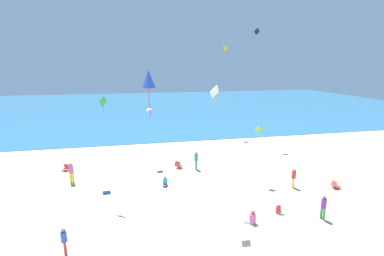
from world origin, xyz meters
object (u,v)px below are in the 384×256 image
Objects in this scene: person_5 at (252,218)px; person_6 at (71,171)px; kite_lime at (259,131)px; beach_chair_near_camera at (66,168)px; beach_chair_mid_beach at (178,165)px; person_2 at (279,210)px; person_1 at (64,239)px; kite_pink at (149,109)px; person_3 at (165,182)px; kite_white at (215,92)px; cooler_box at (107,191)px; person_4 at (196,159)px; kite_yellow at (225,47)px; person_0 at (294,177)px; beach_chair_far_right at (335,185)px; kite_black at (257,32)px; kite_green at (103,102)px; kite_blue at (148,79)px; person_7 at (324,206)px.

person_6 is at bearing -1.06° from person_5.
beach_chair_near_camera is at bearing 160.11° from kite_lime.
beach_chair_mid_beach is 1.24× the size of person_2.
person_1 is at bearing -154.77° from kite_lime.
beach_chair_mid_beach reaches higher than person_2.
person_6 is at bearing -154.13° from kite_pink.
person_3 is 9.12m from kite_white.
person_2 is 0.89× the size of person_3.
beach_chair_near_camera is 6.51m from cooler_box.
person_4 is 1.97× the size of person_5.
kite_yellow is (10.23, 9.49, 6.03)m from kite_pink.
person_0 is at bearing 19.11° from kite_white.
beach_chair_far_right is 0.87× the size of person_3.
kite_black is at bearing 67.99° from kite_lime.
person_3 is 8.24m from kite_lime.
kite_green is at bearing 53.93° from person_1.
person_3 is 0.43× the size of kite_blue.
kite_lime is (11.21, 0.36, -2.60)m from kite_green.
cooler_box is at bearing 170.76° from beach_chair_mid_beach.
beach_chair_far_right is 8.71m from person_5.
person_4 is at bearing -2.87° from person_0.
beach_chair_far_right is at bearing 94.90° from person_6.
beach_chair_far_right is at bearing -23.23° from kite_lime.
beach_chair_far_right is 0.64× the size of kite_pink.
cooler_box is at bearing 57.36° from beach_chair_near_camera.
kite_black is 1.08× the size of kite_pink.
person_7 is at bearing -95.59° from beach_chair_mid_beach.
kite_white reaches higher than person_7.
cooler_box is 12.60m from kite_blue.
kite_black is at bearing 24.47° from person_1.
kite_blue is at bearing -92.35° from kite_pink.
kite_green is at bearing 177.23° from beach_chair_mid_beach.
person_4 is 16.22m from kite_black.
person_0 is 10.09m from kite_white.
person_4 reaches higher than person_7.
person_4 is 14.93m from kite_blue.
kite_blue is 1.14× the size of kite_yellow.
kite_lime reaches higher than person_6.
kite_yellow is (16.54, 12.55, 10.28)m from person_6.
kite_white is at bearing -163.18° from beach_chair_far_right.
kite_lime is at bearing -97.14° from person_7.
person_3 is at bearing 15.47° from kite_green.
beach_chair_near_camera is 1.08× the size of person_2.
person_0 is 1.37× the size of kite_green.
cooler_box is at bearing 27.48° from person_0.
person_2 is 20.51m from kite_black.
person_0 is at bearing 87.88° from person_2.
person_3 is 4.20m from person_4.
person_4 is 10.12m from kite_white.
kite_pink is at bearing -157.68° from person_3.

